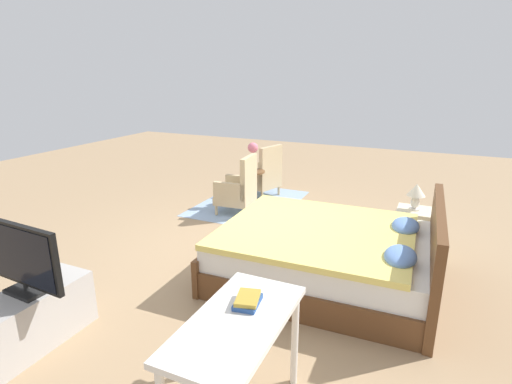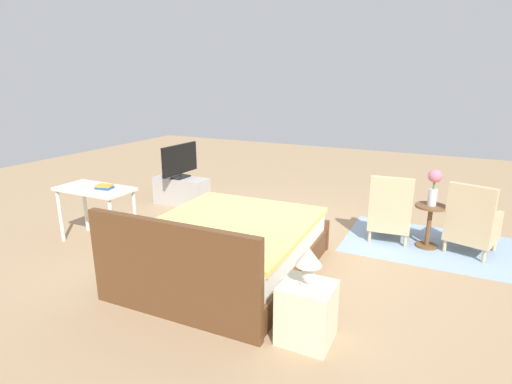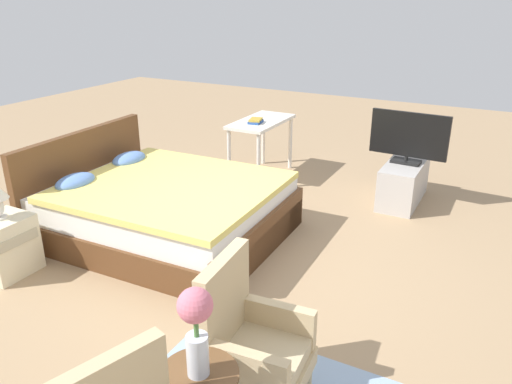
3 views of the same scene
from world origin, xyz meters
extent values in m
plane|color=#A38460|center=(0.00, 0.00, 0.00)|extent=(16.00, 16.00, 0.00)
cube|color=brown|center=(0.15, 0.96, 0.14)|extent=(1.82, 2.24, 0.28)
cube|color=white|center=(0.15, 0.96, 0.40)|extent=(1.74, 2.15, 0.24)
cube|color=#EAD66B|center=(0.15, 0.88, 0.55)|extent=(1.79, 1.98, 0.06)
cube|color=brown|center=(0.12, 2.02, 0.48)|extent=(1.80, 0.13, 0.96)
cube|color=brown|center=(0.18, -0.10, 0.20)|extent=(1.80, 0.11, 0.40)
ellipsoid|color=#668ED1|center=(-0.26, 1.72, 0.59)|extent=(0.45, 0.29, 0.14)
ellipsoid|color=#668ED1|center=(0.53, 1.74, 0.59)|extent=(0.45, 0.29, 0.14)
cylinder|color=#CCB284|center=(-1.11, -1.09, 0.09)|extent=(0.04, 0.04, 0.16)
cylinder|color=#CCB284|center=(-1.15, -0.63, 0.09)|extent=(0.04, 0.04, 0.16)
cube|color=#CCB284|center=(-1.36, -0.88, 0.23)|extent=(0.58, 0.58, 0.12)
cube|color=#C6B289|center=(-1.36, -0.88, 0.34)|extent=(0.54, 0.54, 0.10)
cube|color=#CCB284|center=(-1.38, -0.65, 0.61)|extent=(0.54, 0.13, 0.64)
cube|color=#CCB284|center=(-1.60, -0.90, 0.42)|extent=(0.11, 0.52, 0.26)
cube|color=#CCB284|center=(-1.13, -0.86, 0.42)|extent=(0.11, 0.52, 0.26)
cylinder|color=brown|center=(-1.87, -0.81, 0.56)|extent=(0.40, 0.40, 0.02)
cylinder|color=silver|center=(-1.87, -0.81, 0.69)|extent=(0.11, 0.11, 0.22)
cylinder|color=#477538|center=(-1.87, -0.81, 0.85)|extent=(0.02, 0.02, 0.10)
sphere|color=#DB7084|center=(-1.87, -0.81, 0.97)|extent=(0.17, 0.17, 0.17)
cube|color=beige|center=(-1.08, 1.76, 0.26)|extent=(0.44, 0.40, 0.52)
cube|color=#B3AB8E|center=(-1.08, 1.56, 0.36)|extent=(0.37, 0.01, 0.09)
cube|color=#B7B2AD|center=(2.18, -0.92, 0.24)|extent=(0.96, 0.40, 0.48)
cube|color=black|center=(2.18, -0.92, 0.49)|extent=(0.22, 0.33, 0.03)
cylinder|color=black|center=(2.18, -0.92, 0.53)|extent=(0.04, 0.04, 0.05)
cube|color=black|center=(2.18, -0.92, 0.81)|extent=(0.09, 0.88, 0.51)
cube|color=black|center=(2.21, -0.92, 0.81)|extent=(0.05, 0.81, 0.46)
cylinder|color=silver|center=(1.71, 0.75, 0.36)|extent=(0.05, 0.05, 0.72)
cylinder|color=silver|center=(2.65, 0.75, 0.36)|extent=(0.05, 0.05, 0.72)
cylinder|color=silver|center=(1.71, 1.17, 0.36)|extent=(0.05, 0.05, 0.72)
cylinder|color=silver|center=(2.65, 1.17, 0.36)|extent=(0.05, 0.05, 0.72)
cube|color=silver|center=(2.18, 0.96, 0.74)|extent=(1.04, 0.52, 0.04)
cube|color=#284C8E|center=(2.01, 0.95, 0.78)|extent=(0.22, 0.17, 0.03)
cube|color=#B79333|center=(2.01, 0.95, 0.81)|extent=(0.22, 0.18, 0.03)
camera|label=1|loc=(3.99, 1.90, 2.16)|focal=28.00mm
camera|label=2|loc=(-1.99, 4.60, 2.16)|focal=28.00mm
camera|label=3|loc=(-3.43, -1.96, 2.30)|focal=35.00mm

